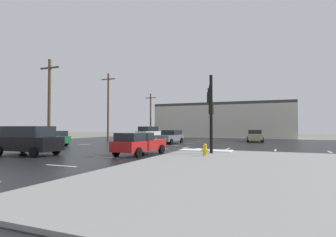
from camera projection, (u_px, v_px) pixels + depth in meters
ground_plane at (167, 147)px, 26.77m from camera, size 120.00×120.00×0.00m
road_asphalt at (167, 147)px, 26.77m from camera, size 44.00×44.00×0.02m
sidewalk_corner at (324, 174)px, 11.12m from camera, size 18.00×18.00×0.14m
snow_strip_curbside at (206, 150)px, 21.18m from camera, size 4.00×1.60×0.06m
lane_markings at (173, 148)px, 25.04m from camera, size 36.15×36.15×0.01m
traffic_signal_mast at (210, 102)px, 20.94m from camera, size 1.78×5.98×5.54m
fire_hydrant at (205, 150)px, 17.49m from camera, size 0.48×0.26×0.79m
strip_building_background at (223, 120)px, 51.99m from camera, size 25.38×8.00×6.45m
suv_black at (28, 140)px, 19.13m from camera, size 4.85×2.20×2.03m
sedan_green at (49, 138)px, 27.63m from camera, size 4.63×2.28×1.58m
suv_white at (148, 133)px, 42.72m from camera, size 2.42×4.93×2.03m
sedan_tan at (255, 135)px, 36.14m from camera, size 2.40×4.67×1.58m
sedan_grey at (170, 136)px, 32.15m from camera, size 2.17×4.60×1.58m
sedan_red at (138, 143)px, 19.11m from camera, size 2.38×4.66×1.58m
utility_pole_mid at (49, 101)px, 25.14m from camera, size 2.20×0.28×8.30m
utility_pole_far at (108, 106)px, 38.70m from camera, size 2.20×0.28×9.63m
utility_pole_distant at (151, 114)px, 51.55m from camera, size 2.20×0.28×8.31m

